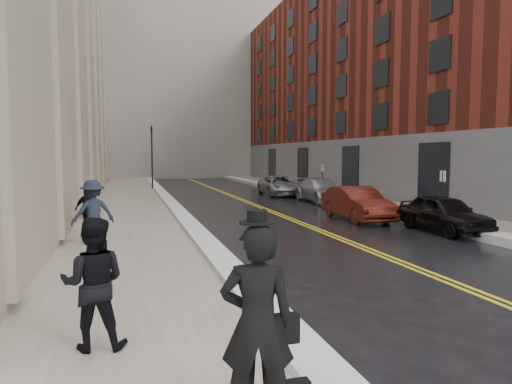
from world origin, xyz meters
TOP-DOWN VIEW (x-y plane):
  - ground at (0.00, 0.00)m, footprint 160.00×160.00m
  - sidewalk_left at (-4.50, 16.00)m, footprint 4.00×64.00m
  - sidewalk_right at (9.00, 16.00)m, footprint 3.00×64.00m
  - lane_stripe_a at (2.38, 16.00)m, footprint 0.12×64.00m
  - lane_stripe_b at (2.62, 16.00)m, footprint 0.12×64.00m
  - snow_ridge_left at (-2.20, 16.00)m, footprint 0.70×60.80m
  - snow_ridge_right at (7.15, 16.00)m, footprint 0.85×60.80m
  - building_right at (17.50, 23.00)m, footprint 14.00×50.00m
  - tower_far_right at (14.00, 66.00)m, footprint 22.00×18.00m
  - traffic_signal at (-2.60, 30.00)m, footprint 0.18×0.15m
  - parking_sign_near at (7.90, 8.00)m, footprint 0.06×0.35m
  - parking_sign_far at (7.90, 20.00)m, footprint 0.06×0.35m
  - car_black at (6.80, 6.46)m, footprint 1.71×4.13m
  - car_maroon at (5.20, 10.16)m, footprint 1.62×4.49m
  - car_silver_near at (6.80, 17.73)m, footprint 2.04×4.97m
  - car_silver_far at (5.86, 22.67)m, footprint 2.58×5.17m
  - pedestrian_main at (-3.25, -3.56)m, footprint 0.85×0.66m
  - pedestrian_a at (-4.97, -1.22)m, footprint 0.98×0.81m
  - pedestrian_b at (-5.52, 6.65)m, footprint 1.45×1.12m
  - pedestrian_c at (-5.84, 8.85)m, footprint 1.04×0.76m

SIDE VIEW (x-z plane):
  - ground at x=0.00m, z-range 0.00..0.00m
  - lane_stripe_a at x=2.38m, z-range 0.00..0.01m
  - lane_stripe_b at x=2.62m, z-range 0.00..0.01m
  - sidewalk_left at x=-4.50m, z-range 0.00..0.15m
  - sidewalk_right at x=9.00m, z-range 0.00..0.15m
  - snow_ridge_left at x=-2.20m, z-range 0.00..0.26m
  - snow_ridge_right at x=7.15m, z-range 0.00..0.30m
  - car_black at x=6.80m, z-range 0.00..1.40m
  - car_silver_far at x=5.86m, z-range 0.00..1.41m
  - car_silver_near at x=6.80m, z-range 0.00..1.44m
  - car_maroon at x=5.20m, z-range 0.00..1.47m
  - pedestrian_c at x=-5.84m, z-range 0.15..1.79m
  - pedestrian_a at x=-4.97m, z-range 0.15..2.01m
  - pedestrian_b at x=-5.52m, z-range 0.15..2.12m
  - pedestrian_main at x=-3.25m, z-range 0.15..2.20m
  - parking_sign_near at x=7.90m, z-range 0.24..2.47m
  - parking_sign_far at x=7.90m, z-range 0.24..2.47m
  - traffic_signal at x=-2.60m, z-range 0.48..5.68m
  - building_right at x=17.50m, z-range 0.00..18.00m
  - tower_far_right at x=14.00m, z-range 0.00..44.00m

